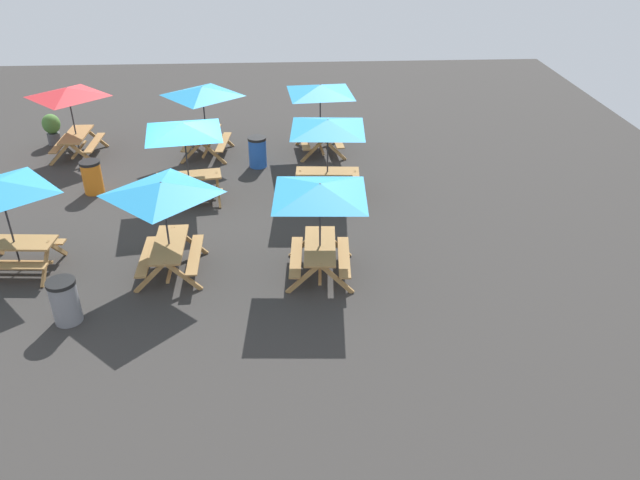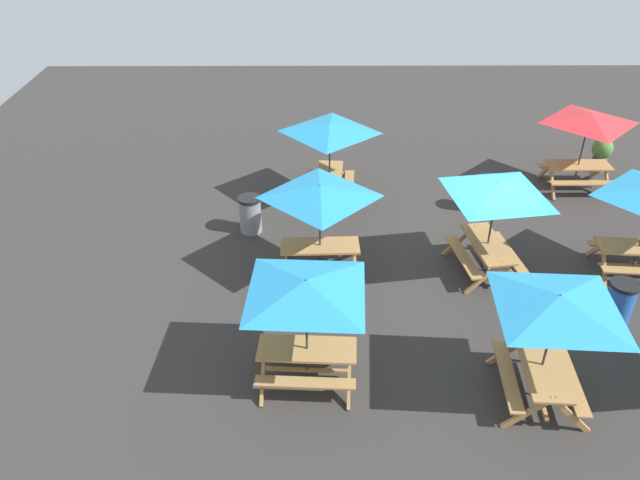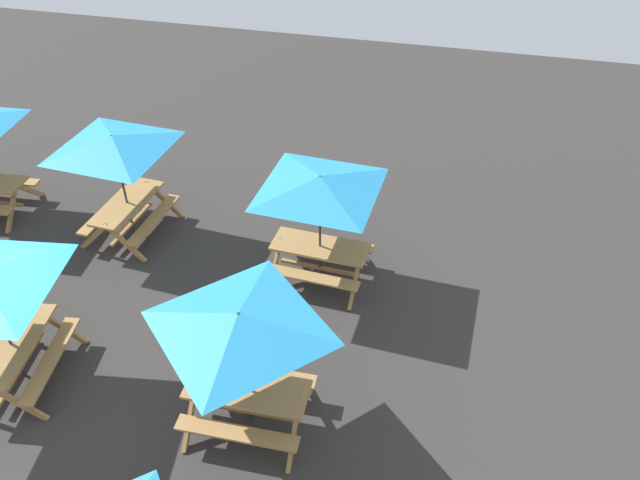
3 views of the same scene
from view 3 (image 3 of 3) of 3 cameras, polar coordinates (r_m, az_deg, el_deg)
The scene contains 4 objects.
ground_plane at distance 11.35m, azimuth -24.84°, elevation -11.55°, with size 31.73×31.73×0.00m, color #33302D.
picnic_table_1 at distance 10.85m, azimuth 0.00°, elevation 4.50°, with size 2.82×2.82×2.34m.
picnic_table_2 at distance 8.41m, azimuth -7.31°, elevation -8.15°, with size 2.05×2.05×2.34m.
picnic_table_4 at distance 12.67m, azimuth -18.27°, elevation 7.84°, with size 2.82×2.82×2.34m.
Camera 3 is at (-6.07, 5.19, 8.07)m, focal length 35.00 mm.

